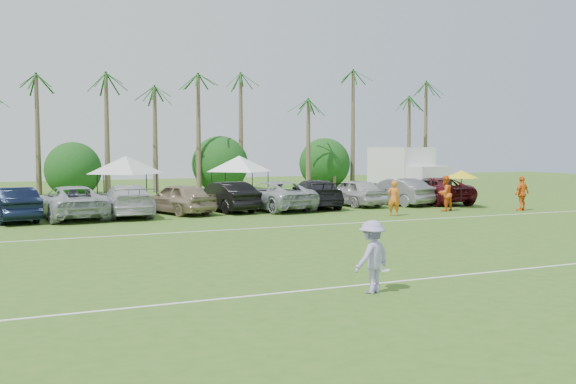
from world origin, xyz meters
name	(u,v)px	position (x,y,z in m)	size (l,w,h in m)	color
ground	(481,294)	(0.00, 0.00, 0.00)	(120.00, 120.00, 0.00)	#3B611D
field_lines	(330,247)	(0.00, 8.00, 0.01)	(80.00, 12.10, 0.01)	white
palm_tree_3	(42,58)	(-8.00, 38.00, 10.06)	(2.40, 2.40, 11.90)	brown
palm_tree_4	(100,95)	(-4.00, 38.00, 7.48)	(2.40, 2.40, 8.90)	brown
palm_tree_5	(152,86)	(0.00, 38.00, 8.35)	(2.40, 2.40, 9.90)	brown
palm_tree_6	(202,77)	(4.00, 38.00, 9.21)	(2.40, 2.40, 10.90)	brown
palm_tree_7	(249,69)	(8.00, 38.00, 10.06)	(2.40, 2.40, 11.90)	brown
palm_tree_8	(304,102)	(13.00, 38.00, 7.48)	(2.40, 2.40, 8.90)	brown
palm_tree_9	(355,93)	(18.00, 38.00, 8.35)	(2.40, 2.40, 9.90)	brown
palm_tree_10	(402,86)	(23.00, 38.00, 9.21)	(2.40, 2.40, 10.90)	brown
palm_tree_11	(438,78)	(27.00, 38.00, 10.06)	(2.40, 2.40, 11.90)	brown
bush_tree_1	(72,171)	(-6.00, 39.00, 1.80)	(4.00, 4.00, 4.00)	brown
bush_tree_2	(223,169)	(6.00, 39.00, 1.80)	(4.00, 4.00, 4.00)	brown
bush_tree_3	(329,167)	(16.00, 39.00, 1.80)	(4.00, 4.00, 4.00)	brown
sideline_player_a	(394,198)	(7.87, 15.97, 0.92)	(0.67, 0.44, 1.84)	orange
sideline_player_b	(445,193)	(11.87, 16.94, 0.99)	(0.96, 0.75, 1.98)	orange
sideline_player_c	(522,193)	(16.02, 15.42, 0.98)	(1.14, 0.48, 1.95)	orange
box_truck	(407,170)	(16.28, 27.15, 1.91)	(2.76, 6.95, 3.57)	silver
canopy_tent_left	(126,156)	(-4.27, 25.20, 3.08)	(4.44, 4.44, 3.59)	black
canopy_tent_right	(239,156)	(3.13, 26.67, 3.03)	(4.37, 4.37, 3.54)	black
market_umbrella	(461,174)	(13.91, 18.07, 1.99)	(2.00, 2.00, 2.22)	black
frisbee_player	(372,257)	(-2.40, 1.15, 0.90)	(1.32, 1.05, 1.79)	#A798D8
parked_car_1	(11,204)	(-10.40, 21.28, 0.83)	(1.75, 5.03, 1.66)	black
parked_car_2	(71,202)	(-7.66, 21.32, 0.83)	(2.75, 5.96, 1.66)	#A8ACB3
parked_car_3	(127,200)	(-4.91, 21.39, 0.83)	(2.32, 5.71, 1.66)	silver
parked_car_4	(178,199)	(-2.17, 21.42, 0.83)	(1.96, 4.86, 1.66)	gray
parked_car_5	(226,197)	(0.57, 21.70, 0.83)	(1.75, 5.03, 1.66)	black
parked_car_6	(273,196)	(3.31, 21.38, 0.83)	(2.75, 5.96, 1.66)	#A4AAAF
parked_car_7	(314,194)	(6.05, 21.78, 0.83)	(2.32, 5.71, 1.66)	black
parked_car_8	(354,192)	(8.80, 21.79, 0.83)	(1.96, 4.86, 1.66)	#BDBDBD
parked_car_9	(396,192)	(11.54, 21.33, 0.83)	(1.75, 5.03, 1.66)	slate
parked_car_10	(433,190)	(14.28, 21.30, 0.83)	(2.75, 5.96, 1.66)	#4E0C14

